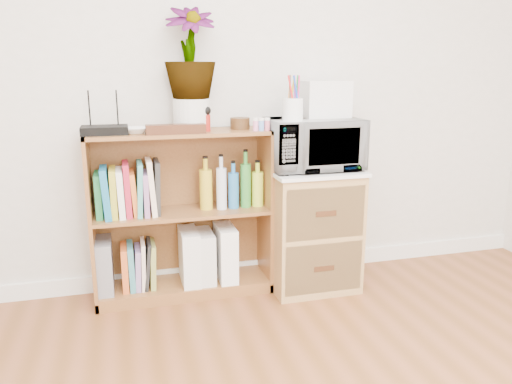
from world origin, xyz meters
name	(u,v)px	position (x,y,z in m)	size (l,w,h in m)	color
skirting_board	(237,269)	(0.00, 2.24, 0.05)	(4.00, 0.02, 0.10)	white
bookshelf	(182,215)	(-0.35, 2.10, 0.47)	(1.00, 0.30, 0.95)	brown
wicker_unit	(310,229)	(0.40, 2.02, 0.35)	(0.50, 0.45, 0.70)	#9E7542
microwave	(313,144)	(0.40, 2.02, 0.86)	(0.52, 0.35, 0.29)	white
pen_cup	(293,110)	(0.24, 1.93, 1.07)	(0.11, 0.11, 0.12)	white
small_appliance	(324,99)	(0.49, 2.09, 1.11)	(0.26, 0.22, 0.21)	silver
router	(105,130)	(-0.74, 2.08, 0.97)	(0.24, 0.16, 0.04)	black
white_bowl	(136,130)	(-0.58, 2.07, 0.97)	(0.13, 0.13, 0.03)	white
plant_pot	(192,115)	(-0.27, 2.12, 1.04)	(0.20, 0.20, 0.17)	silver
potted_plant	(190,52)	(-0.27, 2.12, 1.36)	(0.27, 0.27, 0.48)	#2F7732
trinket_box	(176,129)	(-0.38, 2.00, 0.97)	(0.31, 0.08, 0.05)	#351A0E
kokeshi_doll	(207,123)	(-0.20, 2.06, 0.99)	(0.04, 0.04, 0.09)	#9E1B13
wooden_bowl	(240,123)	(-0.01, 2.11, 0.98)	(0.11, 0.11, 0.06)	#39240F
paint_jars	(261,125)	(0.09, 2.01, 0.98)	(0.12, 0.04, 0.06)	pink
file_box	(104,265)	(-0.79, 2.10, 0.22)	(0.09, 0.24, 0.30)	slate
magazine_holder_left	(189,256)	(-0.32, 2.09, 0.23)	(0.10, 0.25, 0.31)	silver
magazine_holder_mid	(205,256)	(-0.23, 2.09, 0.22)	(0.09, 0.24, 0.30)	silver
magazine_holder_right	(225,252)	(-0.11, 2.09, 0.23)	(0.10, 0.26, 0.32)	white
cookbooks	(128,191)	(-0.64, 2.10, 0.63)	(0.34, 0.20, 0.31)	#217E43
liquor_bottles	(238,182)	(-0.02, 2.10, 0.65)	(0.45, 0.07, 0.32)	gold
lower_books	(138,265)	(-0.61, 2.10, 0.20)	(0.19, 0.19, 0.27)	#D05B24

